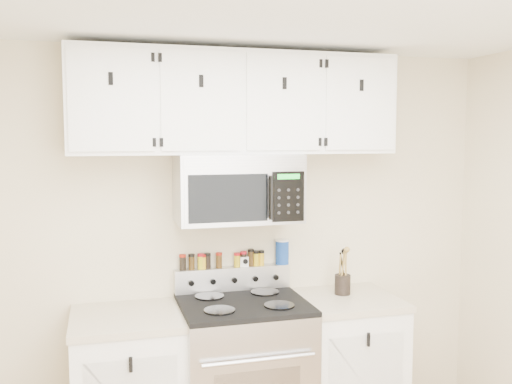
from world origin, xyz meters
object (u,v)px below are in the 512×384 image
Objects in this scene: salt_canister at (282,252)px; microwave at (238,188)px; utensil_crock at (343,283)px; range at (243,375)px.

microwave is at bearing -155.39° from salt_canister.
utensil_crock is 1.82× the size of salt_canister.
range is 1.45× the size of microwave.
salt_canister is at bearing 24.61° from microwave.
utensil_crock is (0.69, 0.08, 0.51)m from range.
utensil_crock is at bearing -29.44° from salt_canister.
range is 0.82m from salt_canister.
salt_canister is (-0.35, 0.20, 0.19)m from utensil_crock.
utensil_crock reaches higher than range.
microwave is 4.60× the size of salt_canister.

